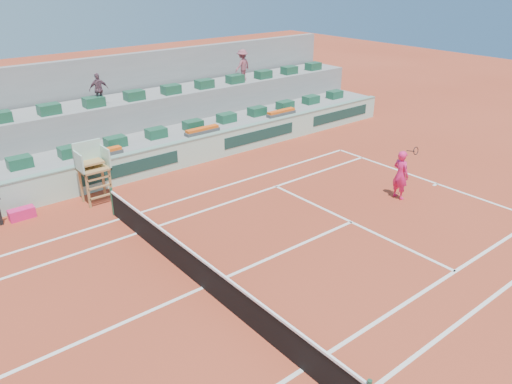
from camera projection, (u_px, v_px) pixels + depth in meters
ground at (203, 288)px, 14.31m from camera, size 90.00×90.00×0.00m
seating_tier_lower at (66, 164)px, 21.63m from camera, size 36.00×4.00×1.20m
seating_tier_upper at (50, 139)px, 22.47m from camera, size 36.00×2.40×2.60m
stadium_back_wall at (35, 113)px, 23.23m from camera, size 36.00×0.40×4.40m
player_bag at (22, 214)px, 18.16m from camera, size 0.90×0.40×0.40m
spectator_mid at (99, 89)px, 22.57m from camera, size 0.90×0.48×1.47m
spectator_right at (242, 65)px, 27.45m from camera, size 1.22×0.88×1.70m
court_lines at (203, 288)px, 14.31m from camera, size 23.89×11.09×0.01m
tennis_net at (202, 272)px, 14.09m from camera, size 0.10×11.97×1.10m
advertising_hoarding at (86, 178)px, 20.07m from camera, size 36.00×0.34×1.26m
umpire_chair at (92, 164)px, 18.97m from camera, size 1.10×0.90×2.40m
seat_row_lower at (70, 151)px, 20.65m from camera, size 32.90×0.60×0.44m
seat_row_upper at (49, 109)px, 21.42m from camera, size 32.90×0.60×0.44m
flower_planters at (40, 167)px, 19.26m from camera, size 26.80×0.36×0.28m
tennis_player at (401, 175)px, 19.49m from camera, size 0.54×0.94×2.28m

